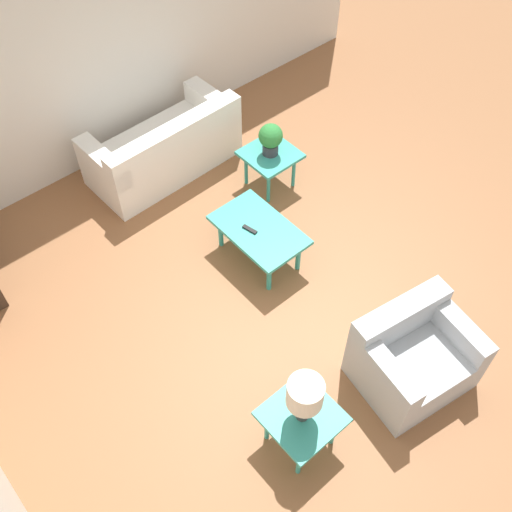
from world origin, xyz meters
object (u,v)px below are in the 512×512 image
potted_plant (271,138)px  armchair (412,356)px  sofa (165,149)px  table_lamp (305,396)px  side_table_plant (270,158)px  side_table_lamp (302,419)px  coffee_table (259,232)px

potted_plant → armchair: bearing=165.2°
sofa → table_lamp: bearing=70.5°
sofa → side_table_plant: 1.22m
side_table_lamp → armchair: bearing=-99.1°
armchair → table_lamp: 1.26m
side_table_plant → armchair: bearing=165.2°
armchair → table_lamp: table_lamp is taller
sofa → potted_plant: size_ratio=4.65×
coffee_table → side_table_lamp: side_table_lamp is taller
side_table_plant → side_table_lamp: bearing=142.9°
side_table_plant → table_lamp: bearing=142.9°
sofa → side_table_plant: bearing=125.6°
armchair → potted_plant: bearing=84.7°
side_table_lamp → potted_plant: potted_plant is taller
side_table_plant → potted_plant: size_ratio=1.49×
side_table_lamp → potted_plant: size_ratio=1.49×
armchair → potted_plant: (2.60, -0.69, 0.36)m
side_table_lamp → potted_plant: 3.04m
sofa → table_lamp: 3.60m
side_table_plant → table_lamp: (-2.42, 1.83, 0.41)m
coffee_table → table_lamp: size_ratio=1.89×
table_lamp → armchair: bearing=-99.1°
sofa → side_table_plant: (-0.97, -0.74, 0.10)m
side_table_lamp → sofa: bearing=-17.9°
potted_plant → table_lamp: (-2.42, 1.83, 0.14)m
table_lamp → side_table_lamp: bearing=0.0°
armchair → potted_plant: potted_plant is taller
armchair → table_lamp: size_ratio=2.07×
sofa → side_table_lamp: (-3.39, 1.09, 0.10)m
armchair → potted_plant: 2.71m
coffee_table → sofa: bearing=-1.9°
sofa → potted_plant: 1.27m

